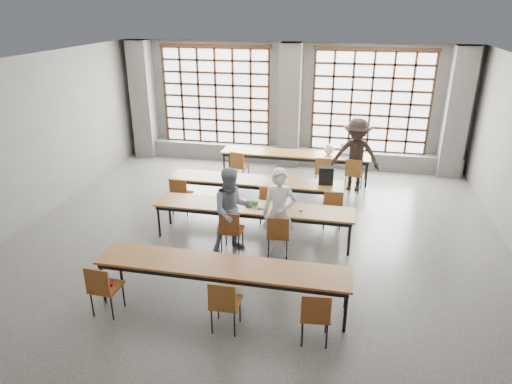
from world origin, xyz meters
TOP-DOWN VIEW (x-y plane):
  - floor at (0.00, 0.00)m, footprint 11.00×11.00m
  - ceiling at (0.00, 0.00)m, footprint 11.00×11.00m
  - wall_back at (0.00, 5.50)m, footprint 10.00×0.00m
  - wall_left at (-5.00, 0.00)m, footprint 0.00×11.00m
  - column_left at (-4.50, 5.22)m, footprint 0.60×0.55m
  - column_mid at (0.00, 5.22)m, footprint 0.60×0.55m
  - column_right at (4.50, 5.22)m, footprint 0.60×0.55m
  - window_left at (-2.25, 5.42)m, footprint 3.32×0.12m
  - window_right at (2.25, 5.42)m, footprint 3.32×0.12m
  - sill_ledge at (0.00, 5.30)m, footprint 9.80×0.35m
  - desk_row_a at (0.33, 4.08)m, footprint 4.00×0.70m
  - desk_row_b at (-0.31, 1.90)m, footprint 4.00×0.70m
  - desk_row_c at (-0.05, 0.43)m, footprint 4.00×0.70m
  - desk_row_d at (-0.06, -1.82)m, footprint 4.00×0.70m
  - chair_back_left at (-1.09, 3.45)m, footprint 0.50×0.50m
  - chair_back_mid at (1.13, 3.45)m, footprint 0.44×0.45m
  - chair_back_right at (1.91, 3.45)m, footprint 0.50×0.50m
  - chair_mid_left at (-1.91, 1.27)m, footprint 0.42×0.43m
  - chair_mid_centre at (0.10, 1.27)m, footprint 0.50×0.51m
  - chair_mid_right at (1.49, 1.27)m, footprint 0.46×0.46m
  - chair_front_left at (-0.35, -0.20)m, footprint 0.42×0.43m
  - chair_front_right at (0.56, -0.20)m, footprint 0.46×0.47m
  - chair_near_left at (-1.76, -2.45)m, footprint 0.44×0.45m
  - chair_near_mid at (0.14, -2.45)m, footprint 0.42×0.43m
  - chair_near_right at (1.45, -2.45)m, footprint 0.46×0.46m
  - student_male at (0.55, -0.07)m, footprint 0.63×0.42m
  - student_female at (-0.35, -0.07)m, footprint 1.02×0.94m
  - student_back at (1.93, 3.58)m, footprint 1.29×0.85m
  - laptop_front at (0.51, 0.53)m, footprint 0.39×0.34m
  - laptop_back at (1.69, 4.19)m, footprint 0.41×0.36m
  - mouse at (0.90, 0.41)m, footprint 0.12×0.10m
  - green_box at (-0.10, 0.51)m, footprint 0.26×0.11m
  - phone at (0.13, 0.33)m, footprint 0.14×0.08m
  - paper_sheet_a at (-0.91, 1.95)m, footprint 0.35×0.30m
  - paper_sheet_c at (-0.21, 1.90)m, footprint 0.36×0.31m
  - backpack at (1.29, 1.95)m, footprint 0.34×0.23m
  - plastic_bag at (1.23, 4.13)m, footprint 0.32×0.29m
  - red_pouch at (-1.76, -2.37)m, footprint 0.21×0.13m

SIDE VIEW (x-z plane):
  - floor at x=0.00m, z-range 0.00..0.00m
  - sill_ledge at x=0.00m, z-range 0.00..0.50m
  - red_pouch at x=-1.76m, z-range 0.47..0.53m
  - chair_back_left at x=-1.09m, z-range 0.10..0.98m
  - chair_back_mid at x=1.13m, z-range 0.10..0.98m
  - chair_back_right at x=1.91m, z-range 0.10..0.98m
  - chair_mid_left at x=-1.91m, z-range 0.10..0.98m
  - chair_mid_centre at x=0.10m, z-range 0.10..0.98m
  - chair_mid_right at x=1.49m, z-range 0.10..0.98m
  - chair_front_left at x=-0.35m, z-range 0.10..0.98m
  - chair_front_right at x=0.56m, z-range 0.10..0.98m
  - chair_near_left at x=-1.76m, z-range 0.10..0.98m
  - chair_near_mid at x=0.14m, z-range 0.10..0.98m
  - chair_near_right at x=1.45m, z-range 0.10..0.98m
  - desk_row_a at x=0.33m, z-range 0.30..1.03m
  - desk_row_b at x=-0.31m, z-range 0.30..1.03m
  - desk_row_c at x=-0.05m, z-range 0.30..1.03m
  - desk_row_d at x=-0.06m, z-range 0.30..1.03m
  - paper_sheet_a at x=-0.91m, z-range 0.73..0.73m
  - paper_sheet_c at x=-0.21m, z-range 0.73..0.73m
  - phone at x=0.13m, z-range 0.73..0.74m
  - mouse at x=0.90m, z-range 0.73..0.77m
  - green_box at x=-0.10m, z-range 0.73..0.82m
  - laptop_front at x=0.51m, z-range 0.66..0.92m
  - laptop_back at x=1.69m, z-range 0.66..0.92m
  - student_female at x=-0.35m, z-range 0.00..1.68m
  - student_male at x=0.55m, z-range 0.00..1.73m
  - plastic_bag at x=1.23m, z-range 0.73..1.02m
  - backpack at x=1.29m, z-range 0.73..1.13m
  - student_back at x=1.93m, z-range 0.00..1.87m
  - wall_back at x=0.00m, z-range -3.25..6.75m
  - wall_left at x=-5.00m, z-range -3.75..7.25m
  - column_left at x=-4.50m, z-range 0.00..3.50m
  - column_mid at x=0.00m, z-range 0.00..3.50m
  - column_right at x=4.50m, z-range 0.00..3.50m
  - window_left at x=-2.25m, z-range 0.40..3.40m
  - window_right at x=2.25m, z-range 0.40..3.40m
  - ceiling at x=0.00m, z-range 3.50..3.50m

